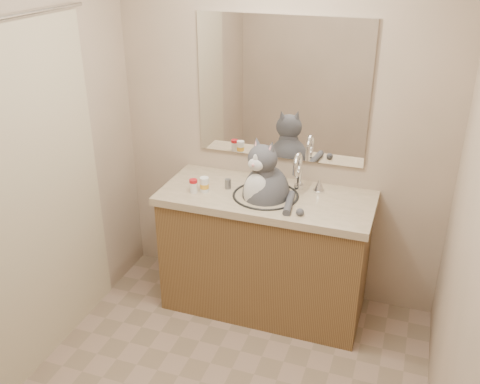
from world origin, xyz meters
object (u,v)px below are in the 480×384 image
(pill_bottle_orange, at_px, (204,185))
(cat, at_px, (265,191))
(grey_canister, at_px, (228,184))
(pill_bottle_redcap, at_px, (194,186))

(pill_bottle_orange, bearing_deg, cat, 9.40)
(cat, xyz_separation_m, grey_canister, (-0.26, 0.03, -0.00))
(pill_bottle_redcap, height_order, grey_canister, pill_bottle_redcap)
(pill_bottle_orange, bearing_deg, pill_bottle_redcap, -149.92)
(pill_bottle_orange, relative_size, grey_canister, 1.53)
(pill_bottle_redcap, bearing_deg, pill_bottle_orange, 30.08)
(pill_bottle_orange, bearing_deg, grey_canister, 36.42)
(cat, bearing_deg, pill_bottle_orange, -152.96)
(grey_canister, bearing_deg, pill_bottle_redcap, -145.54)
(pill_bottle_orange, distance_m, grey_canister, 0.16)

